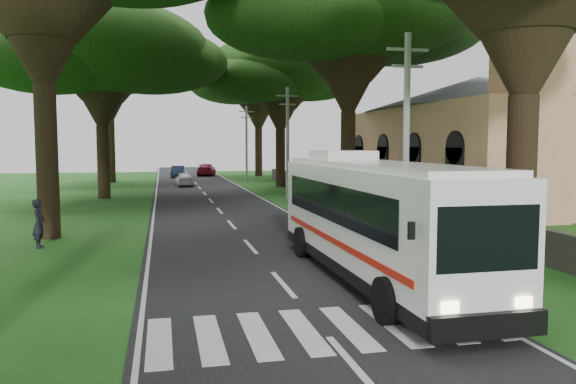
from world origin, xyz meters
TOP-DOWN VIEW (x-y plane):
  - ground at (0.00, 0.00)m, footprint 140.00×140.00m
  - road at (0.00, 25.00)m, footprint 8.00×120.00m
  - crosswalk at (0.00, -2.00)m, footprint 8.00×3.00m
  - property_wall at (9.00, 24.00)m, footprint 0.35×50.00m
  - church at (17.86, 21.55)m, footprint 14.00×24.00m
  - pole_near at (5.50, 6.00)m, footprint 1.60×0.24m
  - pole_mid at (5.50, 26.00)m, footprint 1.60×0.24m
  - pole_far at (5.50, 46.00)m, footprint 1.60×0.24m
  - tree_l_midb at (-7.50, 30.00)m, footprint 15.68×15.68m
  - tree_l_far at (-8.50, 48.00)m, footprint 13.00×13.00m
  - tree_r_mida at (8.00, 20.00)m, footprint 16.26×16.26m
  - tree_r_midb at (7.50, 38.00)m, footprint 13.82×13.82m
  - tree_r_far at (8.50, 56.00)m, footprint 15.65×15.65m
  - coach_bus at (2.70, 2.05)m, footprint 2.81×11.76m
  - distant_car_a at (-1.26, 40.59)m, footprint 1.85×4.02m
  - distant_car_b at (-1.46, 54.83)m, footprint 1.83×4.30m
  - distant_car_c at (2.14, 57.98)m, footprint 2.92×5.43m
  - pedestrian at (-7.93, 9.62)m, footprint 0.46×0.69m

SIDE VIEW (x-z plane):
  - ground at x=0.00m, z-range 0.00..0.00m
  - crosswalk at x=0.00m, z-range -0.01..0.01m
  - road at x=0.00m, z-range -0.01..0.03m
  - property_wall at x=9.00m, z-range 0.00..1.20m
  - distant_car_a at x=-1.26m, z-range 0.03..1.36m
  - distant_car_b at x=-1.46m, z-range 0.03..1.41m
  - distant_car_c at x=2.14m, z-range 0.03..1.52m
  - pedestrian at x=-7.93m, z-range 0.00..1.88m
  - coach_bus at x=2.70m, z-range 0.13..3.60m
  - pole_near at x=5.50m, z-range 0.18..8.18m
  - pole_mid at x=5.50m, z-range 0.18..8.18m
  - pole_far at x=5.50m, z-range 0.18..8.18m
  - church at x=17.86m, z-range -0.89..10.71m
  - tree_r_midb at x=7.50m, z-range 3.83..17.61m
  - tree_l_midb at x=-7.50m, z-range 3.68..17.85m
  - tree_r_far at x=8.50m, z-range 4.33..19.83m
  - tree_r_mida at x=8.00m, z-range 4.33..20.06m
  - tree_l_far at x=-8.50m, z-range 5.07..21.19m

